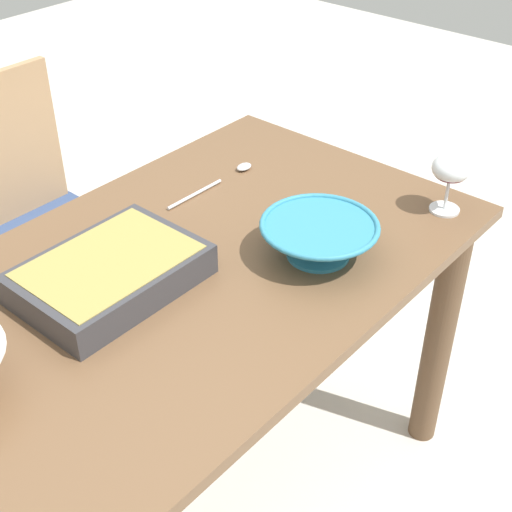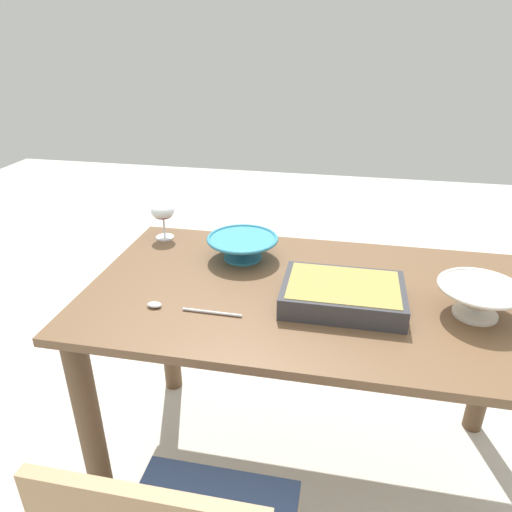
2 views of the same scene
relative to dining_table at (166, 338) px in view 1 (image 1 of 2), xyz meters
name	(u,v)px [view 1 (image 1 of 2)]	position (x,y,z in m)	size (l,w,h in m)	color
dining_table	(166,338)	(0.00, 0.00, 0.00)	(1.46, 0.80, 0.77)	brown
chair	(37,221)	(-0.19, -0.76, -0.11)	(0.40, 0.44, 0.93)	#334772
wine_glass	(451,171)	(-0.63, 0.30, 0.25)	(0.09, 0.09, 0.14)	white
casserole_dish	(110,272)	(0.07, -0.06, 0.19)	(0.36, 0.25, 0.07)	#38383D
mixing_bowl	(319,237)	(-0.29, 0.18, 0.20)	(0.25, 0.25, 0.08)	teal
serving_spoon	(226,177)	(-0.40, -0.19, 0.16)	(0.29, 0.03, 0.01)	silver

